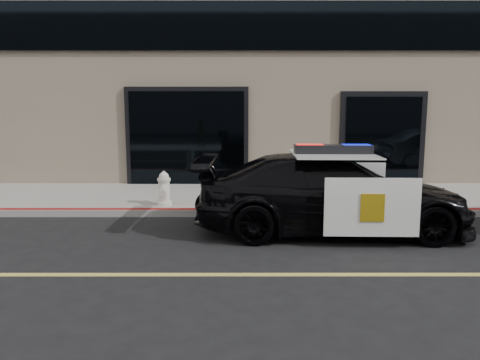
{
  "coord_description": "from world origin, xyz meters",
  "views": [
    {
      "loc": [
        0.48,
        -6.25,
        2.33
      ],
      "look_at": [
        0.49,
        2.2,
        1.0
      ],
      "focal_mm": 35.0,
      "sensor_mm": 36.0,
      "label": 1
    }
  ],
  "objects": [
    {
      "name": "police_car",
      "position": [
        2.18,
        2.25,
        0.74
      ],
      "size": [
        2.46,
        5.15,
        1.65
      ],
      "color": "black",
      "rests_on": "ground"
    },
    {
      "name": "fire_hydrant",
      "position": [
        -1.21,
        4.02,
        0.51
      ],
      "size": [
        0.34,
        0.48,
        0.76
      ],
      "color": "white",
      "rests_on": "sidewalk_n"
    },
    {
      "name": "ground",
      "position": [
        0.0,
        0.0,
        0.0
      ],
      "size": [
        120.0,
        120.0,
        0.0
      ],
      "primitive_type": "plane",
      "color": "black",
      "rests_on": "ground"
    },
    {
      "name": "sidewalk_n",
      "position": [
        0.0,
        5.25,
        0.07
      ],
      "size": [
        60.0,
        3.5,
        0.15
      ],
      "primitive_type": "cube",
      "color": "gray",
      "rests_on": "ground"
    }
  ]
}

